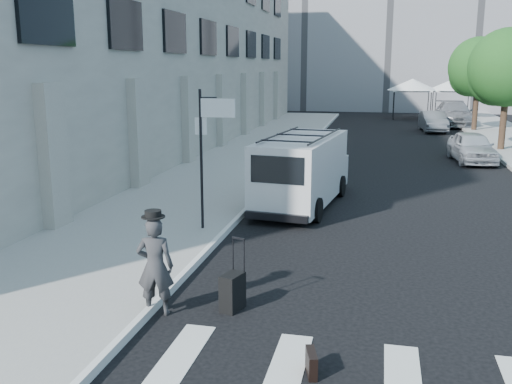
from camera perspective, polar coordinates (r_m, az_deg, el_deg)
The scene contains 15 objects.
ground at distance 11.16m, azimuth 2.52°, elevation -9.60°, with size 120.00×120.00×0.00m, color black.
sidewalk_left at distance 27.19m, azimuth -0.45°, elevation 3.77°, with size 4.50×48.00×0.15m, color gray.
building_left at distance 31.21m, azimuth -13.18°, elevation 15.49°, with size 10.00×44.00×12.00m, color gray.
sign_pole at distance 14.10m, azimuth -4.64°, elevation 6.17°, with size 1.03×0.07×3.50m.
tree_near at distance 30.89m, azimuth 23.64°, elevation 11.06°, with size 3.80×3.83×6.03m.
tree_far at distance 39.76m, azimuth 21.20°, elevation 11.35°, with size 3.80×3.83×6.03m.
tent_left at distance 48.27m, azimuth 15.38°, elevation 10.29°, with size 4.00×4.00×3.20m.
tent_right at distance 49.02m, azimuth 19.14°, elevation 10.08°, with size 4.00×4.00×3.20m.
businessman at distance 9.91m, azimuth -10.05°, elevation -7.35°, with size 0.63×0.41×1.73m, color #303032.
briefcase at distance 8.28m, azimuth 5.56°, elevation -16.65°, with size 0.12×0.44×0.34m, color black.
suitcase at distance 10.13m, azimuth -2.36°, elevation -9.92°, with size 0.41×0.52×1.27m.
cargo_van at distance 17.45m, azimuth 4.72°, elevation 2.23°, with size 2.46×5.73×2.11m.
parked_car_a at distance 27.15m, azimuth 20.79°, elevation 4.23°, with size 1.60×3.97×1.35m, color #B5B8BD.
parked_car_b at distance 39.07m, azimuth 17.30°, elevation 6.74°, with size 1.40×4.01×1.32m, color slate.
parked_car_c at distance 43.35m, azimuth 19.15°, elevation 7.39°, with size 2.39×5.88×1.71m, color gray.
Camera 1 is at (1.76, -10.19, 4.20)m, focal length 40.00 mm.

